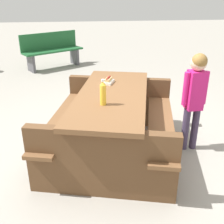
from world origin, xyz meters
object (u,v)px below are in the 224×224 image
soda_bottle (103,93)px  hotdog_tray (108,81)px  park_bench_near (52,49)px  child_in_coat (195,91)px  picnic_table (112,118)px

soda_bottle → hotdog_tray: 0.70m
park_bench_near → hotdog_tray: bearing=-164.9°
park_bench_near → soda_bottle: bearing=-168.7°
child_in_coat → park_bench_near: child_in_coat is taller
picnic_table → park_bench_near: park_bench_near is taller
hotdog_tray → child_in_coat: bearing=-113.7°
picnic_table → park_bench_near: (4.12, 1.01, 0.00)m
soda_bottle → park_bench_near: (4.43, 0.88, -0.42)m
picnic_table → hotdog_tray: 0.51m
child_in_coat → park_bench_near: (4.16, 1.96, -0.31)m
picnic_table → park_bench_near: size_ratio=1.40×
picnic_table → park_bench_near: 4.24m
picnic_table → soda_bottle: size_ratio=7.90×
soda_bottle → child_in_coat: bearing=-76.2°
picnic_table → hotdog_tray: bearing=0.4°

